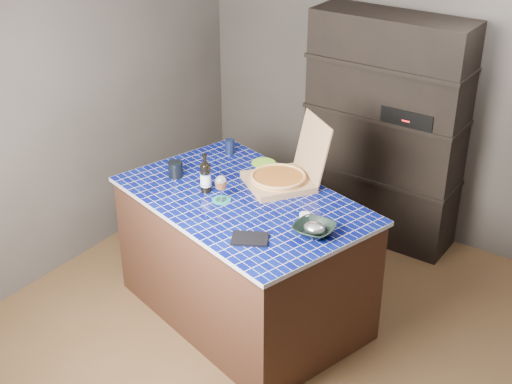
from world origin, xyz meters
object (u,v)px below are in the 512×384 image
Objects in this scene: kitchen_island at (244,257)px; mead_bottle at (206,177)px; pizza_box at (282,176)px; bowl at (314,229)px; dvd_case at (250,239)px; wine_glass at (221,183)px.

kitchen_island is 6.86× the size of mead_bottle.
pizza_box reaches higher than bowl.
bowl is (0.27, 0.27, 0.02)m from dvd_case.
dvd_case is (0.58, -0.33, -0.10)m from mead_bottle.
wine_glass is (0.16, -0.04, 0.02)m from mead_bottle.
kitchen_island is 2.94× the size of pizza_box.
wine_glass is 0.52m from dvd_case.
kitchen_island is at bearing -73.37° from pizza_box.
kitchen_island is 7.75× the size of bowl.
wine_glass reaches higher than dvd_case.
kitchen_island is 0.58m from wine_glass.
pizza_box reaches higher than kitchen_island.
bowl reaches higher than dvd_case.
pizza_box is 2.63× the size of bowl.
pizza_box is 0.51m from mead_bottle.
dvd_case is (0.33, -0.39, 0.45)m from kitchen_island.
bowl is (0.50, -0.42, -0.03)m from pizza_box.
pizza_box is 2.33× the size of mead_bottle.
dvd_case is at bearing -34.01° from wine_glass.
bowl is (0.85, -0.06, -0.08)m from mead_bottle.
dvd_case is at bearing -134.75° from bowl.
mead_bottle is at bearing -149.19° from dvd_case.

